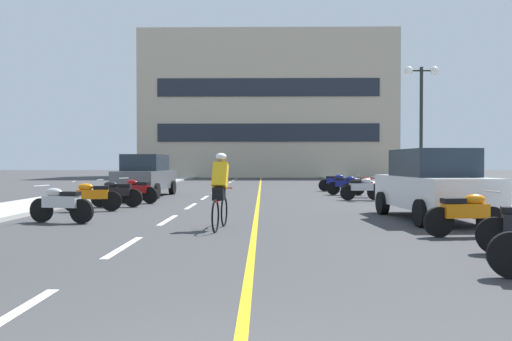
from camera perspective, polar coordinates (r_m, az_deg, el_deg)
The scene contains 30 objects.
ground_plane at distance 23.61m, azimuth -0.24°, elevation -2.64°, with size 140.00×140.00×0.00m, color #38383A.
curb_left at distance 27.67m, azimuth -15.21°, elevation -2.02°, with size 2.40×72.00×0.12m, color #A8A8A3.
curb_right at distance 27.45m, azimuth 15.10°, elevation -2.05°, with size 2.40×72.00×0.12m, color #A8A8A3.
lane_dash_0 at distance 5.38m, azimuth -27.15°, elevation -15.10°, with size 0.14×2.20×0.01m, color silver.
lane_dash_1 at distance 9.02m, azimuth -15.02°, elevation -8.50°, with size 0.14×2.20×0.01m, color silver.
lane_dash_2 at distance 12.88m, azimuth -10.13°, elevation -5.65°, with size 0.14×2.20×0.01m, color silver.
lane_dash_3 at distance 16.81m, azimuth -7.54°, elevation -4.10°, with size 0.14×2.20×0.01m, color silver.
lane_dash_4 at distance 20.76m, azimuth -5.93°, elevation -3.13°, with size 0.14×2.20×0.01m, color silver.
lane_dash_5 at distance 24.73m, azimuth -4.84°, elevation -2.48°, with size 0.14×2.20×0.01m, color silver.
lane_dash_6 at distance 28.70m, azimuth -4.05°, elevation -2.00°, with size 0.14×2.20×0.01m, color silver.
lane_dash_7 at distance 32.69m, azimuth -3.46°, elevation -1.64°, with size 0.14×2.20×0.01m, color silver.
lane_dash_8 at distance 36.67m, azimuth -2.99°, elevation -1.36°, with size 0.14×2.20×0.01m, color silver.
lane_dash_9 at distance 40.66m, azimuth -2.62°, elevation -1.13°, with size 0.14×2.20×0.01m, color silver.
lane_dash_10 at distance 44.65m, azimuth -2.31°, elevation -0.94°, with size 0.14×2.20×0.01m, color silver.
lane_dash_11 at distance 48.65m, azimuth -2.05°, elevation -0.79°, with size 0.14×2.20×0.01m, color silver.
centre_line_yellow at distance 26.60m, azimuth 0.42°, elevation -2.23°, with size 0.12×66.00×0.01m, color gold.
office_building at distance 52.73m, azimuth 1.36°, elevation 7.23°, with size 25.44×9.82×14.49m.
street_lamp_mid at distance 22.52m, azimuth 18.56°, elevation 7.57°, with size 1.46×0.36×5.48m.
parked_car_near at distance 13.48m, azimuth 19.70°, elevation -1.50°, with size 2.18×4.32×1.82m.
parked_car_mid at distance 21.94m, azimuth -12.65°, elevation -0.55°, with size 2.10×4.28×1.82m.
motorcycle_2 at distance 10.67m, azimuth 23.07°, elevation -4.55°, with size 1.70×0.60×0.92m.
motorcycle_3 at distance 12.96m, azimuth -21.62°, elevation -3.58°, with size 1.69×0.64×0.92m.
motorcycle_4 at distance 15.63m, azimuth -18.41°, elevation -2.79°, with size 1.69×0.63×0.92m.
motorcycle_5 at distance 16.91m, azimuth -15.85°, elevation -2.50°, with size 1.70×0.60×0.92m.
motorcycle_6 at distance 18.37m, azimuth -13.63°, elevation -2.22°, with size 1.64×0.78×0.92m.
motorcycle_7 at distance 19.72m, azimuth 12.11°, elevation -2.00°, with size 1.69×0.60×0.92m.
motorcycle_8 at distance 21.26m, azimuth 12.16°, elevation -1.78°, with size 1.69×0.61×0.92m.
motorcycle_9 at distance 22.57m, azimuth 10.34°, elevation -1.62°, with size 1.67×0.68×0.92m.
motorcycle_10 at distance 25.49m, azimuth 9.17°, elevation -1.32°, with size 1.70×0.60×0.92m.
cyclist_rider at distance 10.97m, azimuth -4.18°, elevation -2.15°, with size 0.43×1.77×1.71m.
Camera 1 is at (0.44, -2.56, 1.48)m, focal length 34.62 mm.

